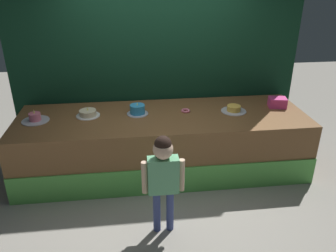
% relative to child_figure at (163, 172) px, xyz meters
% --- Properties ---
extents(ground_plane, '(12.00, 12.00, 0.00)m').
position_rel_child_figure_xyz_m(ground_plane, '(0.13, 0.64, -0.73)').
color(ground_plane, gray).
extents(stage_platform, '(3.82, 1.22, 0.81)m').
position_rel_child_figure_xyz_m(stage_platform, '(0.13, 1.24, -0.33)').
color(stage_platform, brown).
rests_on(stage_platform, ground_plane).
extents(curtain_backdrop, '(4.14, 0.08, 3.19)m').
position_rel_child_figure_xyz_m(curtain_backdrop, '(0.13, 1.94, 0.87)').
color(curtain_backdrop, '#113823').
rests_on(curtain_backdrop, ground_plane).
extents(child_figure, '(0.44, 0.20, 1.13)m').
position_rel_child_figure_xyz_m(child_figure, '(0.00, 0.00, 0.00)').
color(child_figure, '#3F4C8C').
rests_on(child_figure, ground_plane).
extents(pink_box, '(0.27, 0.22, 0.14)m').
position_rel_child_figure_xyz_m(pink_box, '(1.75, 1.35, 0.15)').
color(pink_box, '#E84190').
rests_on(pink_box, stage_platform).
extents(donut, '(0.12, 0.12, 0.03)m').
position_rel_child_figure_xyz_m(donut, '(0.45, 1.33, 0.10)').
color(donut, pink).
rests_on(donut, stage_platform).
extents(cake_far_left, '(0.34, 0.34, 0.16)m').
position_rel_child_figure_xyz_m(cake_far_left, '(-1.50, 1.26, 0.12)').
color(cake_far_left, silver).
rests_on(cake_far_left, stage_platform).
extents(cake_center_left, '(0.31, 0.31, 0.13)m').
position_rel_child_figure_xyz_m(cake_center_left, '(-0.85, 1.34, 0.12)').
color(cake_center_left, white).
rests_on(cake_center_left, stage_platform).
extents(cake_center_right, '(0.28, 0.28, 0.17)m').
position_rel_child_figure_xyz_m(cake_center_right, '(-0.20, 1.33, 0.14)').
color(cake_center_right, silver).
rests_on(cake_center_right, stage_platform).
extents(cake_far_right, '(0.34, 0.34, 0.08)m').
position_rel_child_figure_xyz_m(cake_far_right, '(1.10, 1.26, 0.11)').
color(cake_far_right, silver).
rests_on(cake_far_right, stage_platform).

